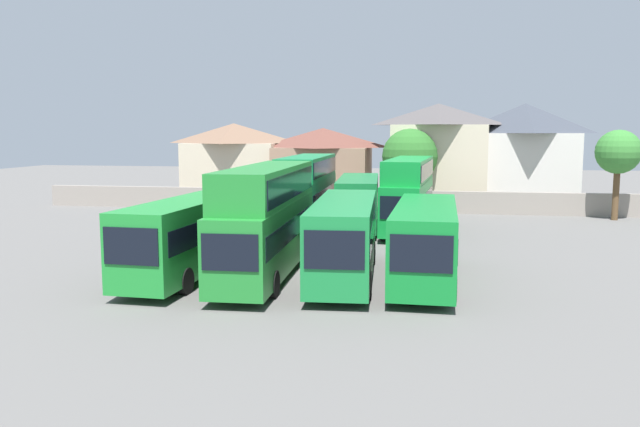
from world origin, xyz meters
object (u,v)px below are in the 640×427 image
object	(u,v)px
bus_2	(267,215)
house_terrace_far_right	(524,153)
tree_left_of_lot	(410,157)
bus_3	(345,234)
bus_6	(358,200)
bus_7	(408,191)
tree_behind_wall	(618,153)
bus_1	(193,232)
bus_4	(425,238)
house_terrace_left	(234,161)
house_terrace_centre	(323,164)
bus_5	(307,188)
house_terrace_right	(438,154)

from	to	relation	value
bus_2	house_terrace_far_right	distance (m)	36.23
house_terrace_far_right	tree_left_of_lot	bearing A→B (deg)	-151.29
bus_2	bus_3	distance (m)	3.67
bus_6	bus_7	xyz separation A→B (m)	(3.37, -0.54, 0.73)
bus_2	tree_behind_wall	world-z (taller)	tree_behind_wall
bus_1	bus_6	size ratio (longest dim) A/B	1.12
bus_3	bus_4	size ratio (longest dim) A/B	1.06
house_terrace_left	house_terrace_far_right	xyz separation A→B (m)	(27.33, 0.06, 0.88)
tree_behind_wall	house_terrace_left	bearing A→B (deg)	163.00
bus_7	house_terrace_centre	distance (m)	19.75
bus_1	tree_left_of_lot	size ratio (longest dim) A/B	1.68
bus_1	bus_5	xyz separation A→B (m)	(2.53, 14.84, 0.77)
bus_5	bus_4	bearing A→B (deg)	27.81
bus_1	house_terrace_far_right	xyz separation A→B (m)	(19.17, 32.88, 2.64)
bus_5	house_terrace_right	xyz separation A→B (m)	(8.92, 16.44, 1.84)
bus_1	bus_4	bearing A→B (deg)	94.46
house_terrace_left	house_terrace_right	bearing A→B (deg)	-4.50
bus_1	bus_6	xyz separation A→B (m)	(6.00, 15.19, -0.02)
bus_4	tree_behind_wall	xyz separation A→B (m)	(13.90, 22.54, 3.08)
house_terrace_centre	tree_left_of_lot	distance (m)	9.77
house_terrace_right	tree_behind_wall	world-z (taller)	house_terrace_right
bus_4	bus_5	size ratio (longest dim) A/B	0.91
bus_5	house_terrace_left	size ratio (longest dim) A/B	1.23
bus_1	house_terrace_left	xyz separation A→B (m)	(-8.16, 32.82, 1.75)
bus_6	tree_left_of_lot	bearing A→B (deg)	161.80
bus_4	bus_7	bearing A→B (deg)	-173.86
house_terrace_far_right	tree_behind_wall	world-z (taller)	house_terrace_far_right
bus_1	house_terrace_far_right	size ratio (longest dim) A/B	1.26
house_terrace_left	bus_4	bearing A→B (deg)	-60.05
bus_1	house_terrace_far_right	world-z (taller)	house_terrace_far_right
bus_2	bus_3	bearing A→B (deg)	88.48
bus_6	house_terrace_right	size ratio (longest dim) A/B	1.13
bus_5	house_terrace_far_right	xyz separation A→B (m)	(16.64, 18.05, 1.87)
bus_2	bus_3	xyz separation A→B (m)	(3.58, 0.01, -0.81)
bus_1	bus_5	world-z (taller)	bus_5
bus_4	house_terrace_far_right	size ratio (longest dim) A/B	1.16
bus_3	bus_6	world-z (taller)	bus_3
house_terrace_right	bus_1	bearing A→B (deg)	-110.10
house_terrace_left	house_terrace_centre	bearing A→B (deg)	-2.78
bus_3	tree_left_of_lot	world-z (taller)	tree_left_of_lot
bus_1	house_terrace_centre	xyz separation A→B (m)	(0.73, 32.39, 1.52)
bus_1	bus_7	world-z (taller)	bus_7
house_terrace_right	house_terrace_far_right	distance (m)	7.89
bus_7	tree_behind_wall	world-z (taller)	tree_behind_wall
house_terrace_centre	house_terrace_far_right	world-z (taller)	house_terrace_far_right
house_terrace_right	house_terrace_far_right	size ratio (longest dim) A/B	1.00
house_terrace_centre	house_terrace_far_right	xyz separation A→B (m)	(18.44, 0.50, 1.12)
bus_3	bus_5	bearing A→B (deg)	-166.38
bus_3	bus_4	world-z (taller)	bus_3
bus_5	house_terrace_left	bearing A→B (deg)	-150.46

